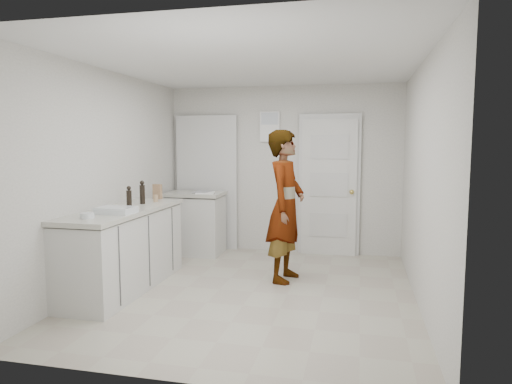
% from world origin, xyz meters
% --- Properties ---
extents(ground, '(4.00, 4.00, 0.00)m').
position_xyz_m(ground, '(0.00, 0.00, 0.00)').
color(ground, '#ADA291').
rests_on(ground, ground).
extents(room_shell, '(4.00, 4.00, 4.00)m').
position_xyz_m(room_shell, '(-0.17, 1.95, 1.02)').
color(room_shell, '#B5B3AB').
rests_on(room_shell, ground).
extents(main_counter, '(0.64, 1.96, 0.93)m').
position_xyz_m(main_counter, '(-1.45, -0.20, 0.43)').
color(main_counter, silver).
rests_on(main_counter, ground).
extents(side_counter, '(0.84, 0.61, 0.93)m').
position_xyz_m(side_counter, '(-1.25, 1.55, 0.43)').
color(side_counter, silver).
rests_on(side_counter, ground).
extents(person, '(0.53, 0.72, 1.81)m').
position_xyz_m(person, '(0.28, 0.53, 0.91)').
color(person, silver).
rests_on(person, ground).
extents(cake_mix_box, '(0.13, 0.08, 0.19)m').
position_xyz_m(cake_mix_box, '(-1.45, 0.70, 1.02)').
color(cake_mix_box, '#8F6947').
rests_on(cake_mix_box, main_counter).
extents(spice_jar, '(0.06, 0.06, 0.09)m').
position_xyz_m(spice_jar, '(-1.34, 0.42, 0.97)').
color(spice_jar, tan).
rests_on(spice_jar, main_counter).
extents(oil_cruet_a, '(0.06, 0.06, 0.24)m').
position_xyz_m(oil_cruet_a, '(-1.45, -0.05, 1.04)').
color(oil_cruet_a, black).
rests_on(oil_cruet_a, main_counter).
extents(oil_cruet_b, '(0.06, 0.06, 0.28)m').
position_xyz_m(oil_cruet_b, '(-1.41, 0.20, 1.06)').
color(oil_cruet_b, black).
rests_on(oil_cruet_b, main_counter).
extents(baking_dish, '(0.39, 0.28, 0.07)m').
position_xyz_m(baking_dish, '(-1.34, -0.54, 0.96)').
color(baking_dish, silver).
rests_on(baking_dish, main_counter).
extents(egg_bowl, '(0.14, 0.14, 0.05)m').
position_xyz_m(egg_bowl, '(-1.45, -0.89, 0.95)').
color(egg_bowl, silver).
rests_on(egg_bowl, main_counter).
extents(papers, '(0.33, 0.39, 0.01)m').
position_xyz_m(papers, '(-1.07, 1.50, 0.93)').
color(papers, white).
rests_on(papers, side_counter).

